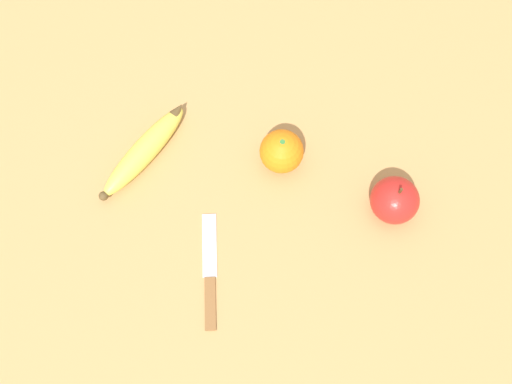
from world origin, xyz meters
TOP-DOWN VIEW (x-y plane):
  - ground_plane at (0.00, 0.00)m, footprint 3.00×3.00m
  - banana at (-0.00, 0.10)m, footprint 0.21×0.07m
  - orange at (0.15, -0.05)m, footprint 0.07×0.07m
  - apple at (0.22, -0.23)m, footprint 0.08×0.08m
  - paring_knife at (-0.06, -0.12)m, footprint 0.13×0.15m

SIDE VIEW (x-z plane):
  - ground_plane at x=0.00m, z-range 0.00..0.00m
  - paring_knife at x=-0.06m, z-range 0.00..0.01m
  - banana at x=0.00m, z-range 0.00..0.04m
  - apple at x=0.22m, z-range -0.01..0.07m
  - orange at x=0.15m, z-range 0.00..0.07m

